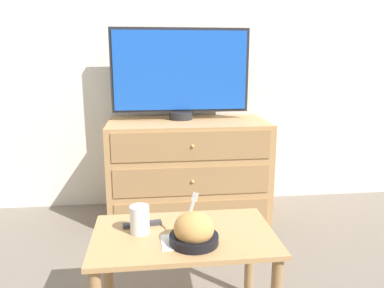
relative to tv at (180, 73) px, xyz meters
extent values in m
plane|color=#70665B|center=(-0.07, 0.22, -1.05)|extent=(12.00, 12.00, 0.00)
cube|color=white|center=(-0.07, 0.24, 0.25)|extent=(12.00, 0.05, 2.60)
cube|color=tan|center=(0.04, -0.09, -0.69)|extent=(1.13, 0.55, 0.72)
cube|color=#A1794C|center=(0.04, -0.36, -0.93)|extent=(1.04, 0.01, 0.19)
sphere|color=tan|center=(0.04, -0.37, -0.93)|extent=(0.02, 0.02, 0.02)
cube|color=#A1794C|center=(0.04, -0.36, -0.69)|extent=(1.04, 0.01, 0.19)
sphere|color=tan|center=(0.04, -0.37, -0.69)|extent=(0.02, 0.02, 0.02)
cube|color=#A1794C|center=(0.04, -0.36, -0.45)|extent=(1.04, 0.01, 0.19)
sphere|color=tan|center=(0.04, -0.37, -0.45)|extent=(0.02, 0.02, 0.02)
cylinder|color=#232328|center=(0.00, 0.00, -0.31)|extent=(0.17, 0.17, 0.05)
cube|color=#232328|center=(0.00, 0.00, 0.02)|extent=(0.99, 0.04, 0.59)
cube|color=blue|center=(0.00, -0.02, 0.02)|extent=(0.95, 0.01, 0.55)
cube|color=tan|center=(-0.10, -1.29, -0.62)|extent=(0.75, 0.46, 0.02)
cylinder|color=#9C7549|center=(-0.44, -1.10, -0.84)|extent=(0.04, 0.04, 0.43)
cylinder|color=#9C7549|center=(0.24, -1.10, -0.84)|extent=(0.04, 0.04, 0.43)
cylinder|color=black|center=(-0.07, -1.38, -0.59)|extent=(0.19, 0.19, 0.03)
ellipsoid|color=tan|center=(-0.07, -1.38, -0.54)|extent=(0.16, 0.16, 0.13)
cube|color=white|center=(-0.09, -1.36, -0.51)|extent=(0.06, 0.06, 0.15)
cube|color=white|center=(-0.06, -1.33, -0.43)|extent=(0.03, 0.03, 0.03)
cylinder|color=beige|center=(-0.28, -1.26, -0.57)|extent=(0.07, 0.07, 0.07)
cylinder|color=white|center=(-0.28, -1.26, -0.55)|extent=(0.08, 0.08, 0.12)
cube|color=white|center=(-0.13, -1.36, -0.61)|extent=(0.14, 0.14, 0.00)
cube|color=#38383D|center=(-0.27, -1.20, -0.60)|extent=(0.17, 0.05, 0.02)
camera|label=1|loc=(-0.24, -2.71, 0.10)|focal=35.00mm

